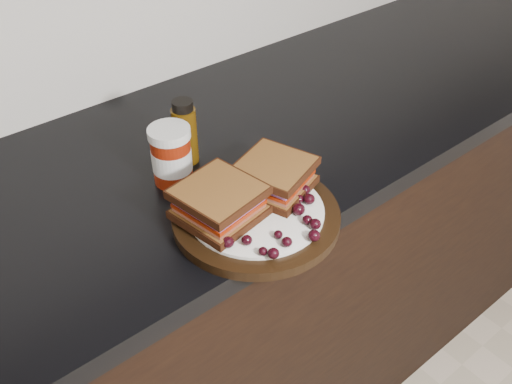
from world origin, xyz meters
TOP-DOWN VIEW (x-y plane):
  - base_cabinets at (0.00, 1.70)m, footprint 3.96×0.58m
  - countertop at (0.00, 1.70)m, footprint 3.98×0.60m
  - plate at (0.06, 1.48)m, footprint 0.28×0.28m
  - sandwich_left at (0.01, 1.50)m, footprint 0.14×0.14m
  - sandwich_right at (0.12, 1.50)m, footprint 0.15×0.15m
  - grape_0 at (-0.03, 1.44)m, footprint 0.02×0.02m
  - grape_1 at (-0.00, 1.42)m, footprint 0.02×0.02m
  - grape_2 at (0.00, 1.39)m, footprint 0.01×0.01m
  - grape_3 at (0.01, 1.38)m, footprint 0.02×0.02m
  - grape_4 at (0.04, 1.38)m, footprint 0.02×0.02m
  - grape_5 at (0.05, 1.40)m, footprint 0.01×0.01m
  - grape_6 at (0.08, 1.36)m, footprint 0.02×0.02m
  - grape_7 at (0.11, 1.38)m, footprint 0.02×0.02m
  - grape_8 at (0.10, 1.40)m, footprint 0.02×0.02m
  - grape_9 at (0.11, 1.42)m, footprint 0.02×0.02m
  - grape_10 at (0.14, 1.43)m, footprint 0.02×0.02m
  - grape_11 at (0.13, 1.45)m, footprint 0.02×0.02m
  - grape_12 at (0.15, 1.46)m, footprint 0.02×0.02m
  - grape_13 at (0.15, 1.49)m, footprint 0.02×0.02m
  - grape_14 at (0.13, 1.53)m, footprint 0.02×0.02m
  - grape_15 at (0.10, 1.50)m, footprint 0.02×0.02m
  - grape_16 at (0.01, 1.52)m, footprint 0.02×0.02m
  - grape_17 at (0.02, 1.51)m, footprint 0.02×0.02m
  - grape_18 at (-0.02, 1.50)m, footprint 0.02×0.02m
  - grape_19 at (-0.03, 1.49)m, footprint 0.02×0.02m
  - grape_20 at (0.00, 1.46)m, footprint 0.02×0.02m
  - grape_21 at (0.02, 1.50)m, footprint 0.02×0.02m
  - grape_22 at (0.00, 1.49)m, footprint 0.02×0.02m
  - grape_23 at (-0.04, 1.49)m, footprint 0.02×0.02m
  - condiment_jar at (0.02, 1.66)m, footprint 0.08×0.08m
  - oil_bottle at (0.07, 1.70)m, footprint 0.05×0.05m

SIDE VIEW (x-z plane):
  - base_cabinets at x=0.00m, z-range 0.00..0.86m
  - countertop at x=0.00m, z-range 0.86..0.90m
  - plate at x=0.06m, z-range 0.90..0.92m
  - grape_2 at x=0.00m, z-range 0.92..0.94m
  - grape_5 at x=0.05m, z-range 0.92..0.94m
  - grape_22 at x=0.00m, z-range 0.92..0.94m
  - grape_11 at x=0.13m, z-range 0.92..0.94m
  - grape_8 at x=0.10m, z-range 0.92..0.94m
  - grape_17 at x=0.02m, z-range 0.92..0.94m
  - grape_23 at x=-0.04m, z-range 0.92..0.94m
  - grape_4 at x=0.04m, z-range 0.92..0.94m
  - grape_13 at x=0.15m, z-range 0.92..0.94m
  - grape_1 at x=0.00m, z-range 0.92..0.94m
  - grape_16 at x=0.01m, z-range 0.92..0.94m
  - grape_19 at x=-0.03m, z-range 0.92..0.94m
  - grape_14 at x=0.13m, z-range 0.92..0.94m
  - grape_3 at x=0.01m, z-range 0.92..0.94m
  - grape_21 at x=0.02m, z-range 0.92..0.94m
  - grape_7 at x=0.11m, z-range 0.92..0.94m
  - grape_20 at x=0.00m, z-range 0.92..0.94m
  - grape_12 at x=0.15m, z-range 0.92..0.94m
  - grape_0 at x=-0.03m, z-range 0.92..0.94m
  - grape_10 at x=0.14m, z-range 0.92..0.94m
  - grape_6 at x=0.08m, z-range 0.92..0.94m
  - grape_15 at x=0.10m, z-range 0.92..0.94m
  - grape_18 at x=-0.02m, z-range 0.92..0.94m
  - grape_9 at x=0.11m, z-range 0.92..0.94m
  - sandwich_right at x=0.12m, z-range 0.92..0.98m
  - sandwich_left at x=0.01m, z-range 0.92..0.98m
  - condiment_jar at x=0.02m, z-range 0.90..1.01m
  - oil_bottle at x=0.07m, z-range 0.90..1.03m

